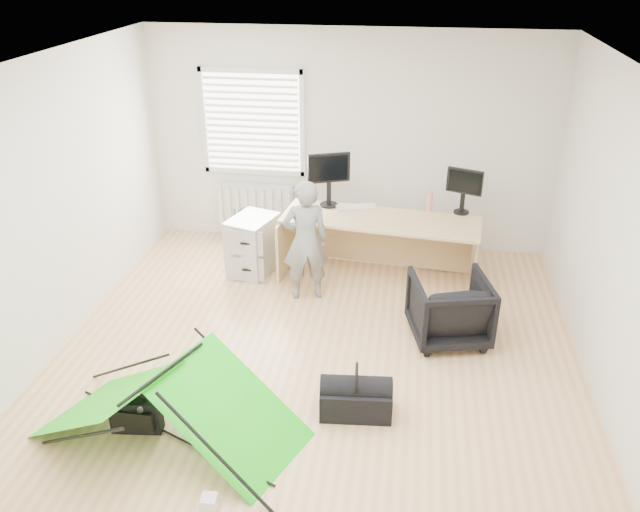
# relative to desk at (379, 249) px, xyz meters

# --- Properties ---
(ground) EXTENTS (5.50, 5.50, 0.00)m
(ground) POSITION_rel_desk_xyz_m (-0.48, -1.80, -0.38)
(ground) COLOR tan
(ground) RESTS_ON ground
(back_wall) EXTENTS (5.00, 0.02, 2.70)m
(back_wall) POSITION_rel_desk_xyz_m (-0.48, 0.95, 0.97)
(back_wall) COLOR silver
(back_wall) RESTS_ON ground
(window) EXTENTS (1.20, 0.06, 1.20)m
(window) POSITION_rel_desk_xyz_m (-1.68, 0.91, 1.17)
(window) COLOR silver
(window) RESTS_ON back_wall
(radiator) EXTENTS (1.00, 0.12, 0.60)m
(radiator) POSITION_rel_desk_xyz_m (-1.68, 0.87, 0.07)
(radiator) COLOR silver
(radiator) RESTS_ON back_wall
(desk) EXTENTS (2.29, 0.94, 0.76)m
(desk) POSITION_rel_desk_xyz_m (0.00, 0.00, 0.00)
(desk) COLOR tan
(desk) RESTS_ON ground
(filing_cabinet) EXTENTS (0.60, 0.70, 0.69)m
(filing_cabinet) POSITION_rel_desk_xyz_m (-1.49, -0.05, -0.03)
(filing_cabinet) COLOR #ACAFB2
(filing_cabinet) RESTS_ON ground
(monitor_left) EXTENTS (0.50, 0.28, 0.47)m
(monitor_left) POSITION_rel_desk_xyz_m (-0.63, 0.30, 0.62)
(monitor_left) COLOR black
(monitor_left) RESTS_ON desk
(monitor_right) EXTENTS (0.41, 0.23, 0.39)m
(monitor_right) POSITION_rel_desk_xyz_m (0.91, 0.31, 0.58)
(monitor_right) COLOR black
(monitor_right) RESTS_ON desk
(keyboard) EXTENTS (0.49, 0.29, 0.02)m
(keyboard) POSITION_rel_desk_xyz_m (-0.30, 0.27, 0.39)
(keyboard) COLOR beige
(keyboard) RESTS_ON desk
(thermos) EXTENTS (0.08, 0.08, 0.24)m
(thermos) POSITION_rel_desk_xyz_m (0.54, 0.32, 0.50)
(thermos) COLOR #D4777A
(thermos) RESTS_ON desk
(office_chair) EXTENTS (0.87, 0.89, 0.67)m
(office_chair) POSITION_rel_desk_xyz_m (0.77, -1.14, -0.04)
(office_chair) COLOR black
(office_chair) RESTS_ON ground
(person) EXTENTS (0.57, 0.45, 1.37)m
(person) POSITION_rel_desk_xyz_m (-0.77, -0.55, 0.31)
(person) COLOR gray
(person) RESTS_ON ground
(kite) EXTENTS (2.22, 1.61, 0.63)m
(kite) POSITION_rel_desk_xyz_m (-1.46, -2.90, -0.06)
(kite) COLOR #1BCB13
(kite) RESTS_ON ground
(storage_crate) EXTENTS (0.57, 0.44, 0.28)m
(storage_crate) POSITION_rel_desk_xyz_m (0.69, 0.55, -0.24)
(storage_crate) COLOR #B3B6BC
(storage_crate) RESTS_ON ground
(tote_bag) EXTENTS (0.39, 0.25, 0.42)m
(tote_bag) POSITION_rel_desk_xyz_m (-1.76, 0.82, -0.17)
(tote_bag) COLOR #1E8C72
(tote_bag) RESTS_ON ground
(laptop_bag) EXTENTS (0.42, 0.17, 0.31)m
(laptop_bag) POSITION_rel_desk_xyz_m (-1.75, -2.87, -0.23)
(laptop_bag) COLOR black
(laptop_bag) RESTS_ON ground
(white_box) EXTENTS (0.12, 0.12, 0.11)m
(white_box) POSITION_rel_desk_xyz_m (-0.94, -3.54, -0.32)
(white_box) COLOR silver
(white_box) RESTS_ON ground
(duffel_bag) EXTENTS (0.62, 0.35, 0.26)m
(duffel_bag) POSITION_rel_desk_xyz_m (-0.02, -2.40, -0.25)
(duffel_bag) COLOR black
(duffel_bag) RESTS_ON ground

